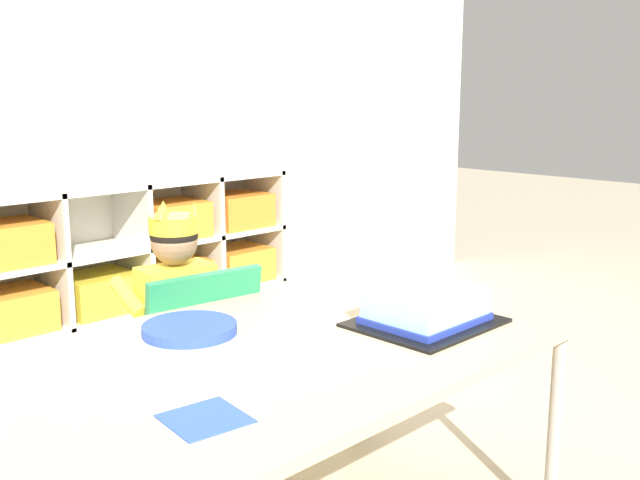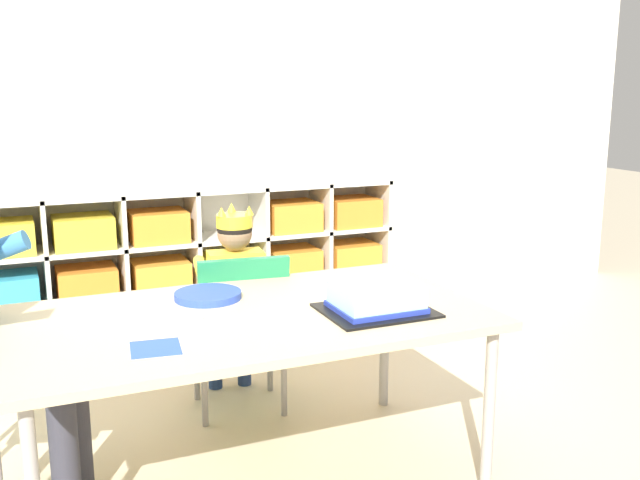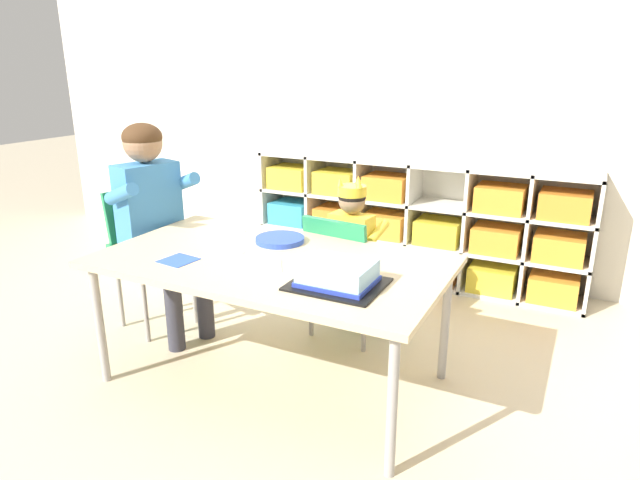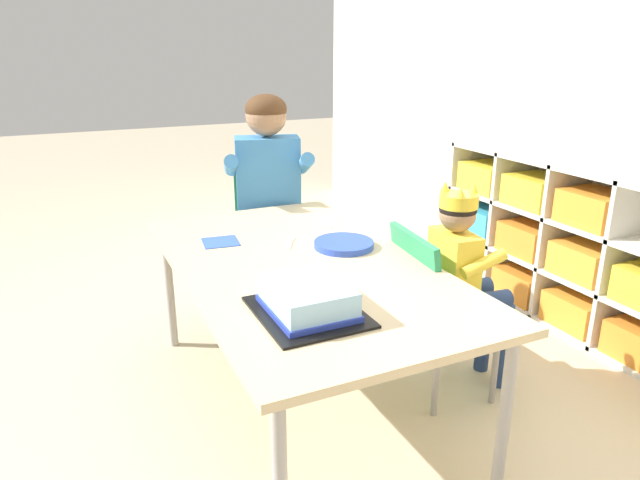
% 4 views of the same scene
% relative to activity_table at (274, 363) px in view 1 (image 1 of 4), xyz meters
% --- Properties ---
extents(storage_cubby_shelf, '(2.12, 0.30, 0.77)m').
position_rel_activity_table_xyz_m(storage_cubby_shelf, '(0.16, 1.45, -0.18)').
color(storage_cubby_shelf, silver).
rests_on(storage_cubby_shelf, ground).
extents(activity_table, '(1.45, 0.81, 0.57)m').
position_rel_activity_table_xyz_m(activity_table, '(0.00, 0.00, 0.00)').
color(activity_table, '#D1B789').
rests_on(activity_table, ground).
extents(classroom_chair_blue, '(0.40, 0.37, 0.65)m').
position_rel_activity_table_xyz_m(classroom_chair_blue, '(0.11, 0.49, -0.15)').
color(classroom_chair_blue, '#238451').
rests_on(classroom_chair_blue, ground).
extents(child_with_crown, '(0.31, 0.32, 0.82)m').
position_rel_activity_table_xyz_m(child_with_crown, '(0.13, 0.60, -0.02)').
color(child_with_crown, yellow).
rests_on(child_with_crown, ground).
extents(birthday_cake_on_tray, '(0.34, 0.28, 0.09)m').
position_rel_activity_table_xyz_m(birthday_cake_on_tray, '(0.37, -0.14, 0.08)').
color(birthday_cake_on_tray, black).
rests_on(birthday_cake_on_tray, activity_table).
extents(paper_plate_stack, '(0.22, 0.22, 0.02)m').
position_rel_activity_table_xyz_m(paper_plate_stack, '(-0.08, 0.21, 0.05)').
color(paper_plate_stack, blue).
rests_on(paper_plate_stack, activity_table).
extents(paper_napkin_square, '(0.15, 0.15, 0.00)m').
position_rel_activity_table_xyz_m(paper_napkin_square, '(-0.33, -0.19, 0.04)').
color(paper_napkin_square, '#3356B7').
rests_on(paper_napkin_square, activity_table).
extents(fork_near_child_seat, '(0.09, 0.12, 0.00)m').
position_rel_activity_table_xyz_m(fork_near_child_seat, '(0.07, -0.05, 0.04)').
color(fork_near_child_seat, white).
rests_on(fork_near_child_seat, activity_table).
extents(fork_beside_plate_stack, '(0.12, 0.08, 0.00)m').
position_rel_activity_table_xyz_m(fork_beside_plate_stack, '(-0.21, 0.05, 0.04)').
color(fork_beside_plate_stack, white).
rests_on(fork_beside_plate_stack, activity_table).
extents(fork_near_cake_tray, '(0.14, 0.04, 0.00)m').
position_rel_activity_table_xyz_m(fork_near_cake_tray, '(-0.39, 0.28, 0.04)').
color(fork_near_cake_tray, white).
rests_on(fork_near_cake_tray, activity_table).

